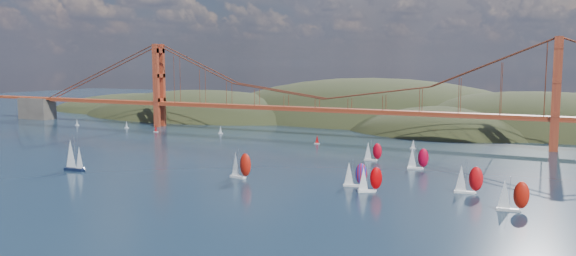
# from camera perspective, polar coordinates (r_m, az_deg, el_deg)

# --- Properties ---
(ground) EXTENTS (1200.00, 1200.00, 0.00)m
(ground) POSITION_cam_1_polar(r_m,az_deg,el_deg) (176.30, -19.40, -7.66)
(ground) COLOR black
(ground) RESTS_ON ground
(headlands) EXTENTS (725.00, 225.00, 96.00)m
(headlands) POSITION_cam_1_polar(r_m,az_deg,el_deg) (408.44, 14.93, -1.34)
(headlands) COLOR black
(headlands) RESTS_ON ground
(bridge) EXTENTS (552.00, 12.00, 55.00)m
(bridge) POSITION_cam_1_polar(r_m,az_deg,el_deg) (324.06, 3.53, 4.80)
(bridge) COLOR #983519
(bridge) RESTS_ON ground
(sloop_navy) EXTENTS (9.00, 5.34, 13.71)m
(sloop_navy) POSITION_cam_1_polar(r_m,az_deg,el_deg) (237.57, -20.98, -2.62)
(sloop_navy) COLOR black
(sloop_navy) RESTS_ON ground
(racer_0) EXTENTS (9.72, 5.13, 10.91)m
(racer_0) POSITION_cam_1_polar(r_m,az_deg,el_deg) (207.71, -4.88, -3.73)
(racer_0) COLOR white
(racer_0) RESTS_ON ground
(racer_1) EXTENTS (8.21, 6.69, 9.40)m
(racer_1) POSITION_cam_1_polar(r_m,az_deg,el_deg) (187.28, 8.27, -5.13)
(racer_1) COLOR white
(racer_1) RESTS_ON ground
(racer_2) EXTENTS (8.89, 4.09, 10.04)m
(racer_2) POSITION_cam_1_polar(r_m,az_deg,el_deg) (174.00, 21.84, -6.34)
(racer_2) COLOR silver
(racer_2) RESTS_ON ground
(racer_3) EXTENTS (8.56, 4.29, 9.63)m
(racer_3) POSITION_cam_1_polar(r_m,az_deg,el_deg) (230.79, 13.01, -2.99)
(racer_3) COLOR silver
(racer_3) RESTS_ON ground
(racer_4) EXTENTS (9.04, 3.87, 10.28)m
(racer_4) POSITION_cam_1_polar(r_m,az_deg,el_deg) (192.44, 17.83, -4.94)
(racer_4) COLOR white
(racer_4) RESTS_ON ground
(racer_5) EXTENTS (7.91, 3.49, 8.97)m
(racer_5) POSITION_cam_1_polar(r_m,az_deg,el_deg) (246.51, 8.58, -2.36)
(racer_5) COLOR silver
(racer_5) RESTS_ON ground
(racer_rwb) EXTENTS (8.35, 4.29, 9.37)m
(racer_rwb) POSITION_cam_1_polar(r_m,az_deg,el_deg) (194.88, 6.80, -4.65)
(racer_rwb) COLOR silver
(racer_rwb) RESTS_ON ground
(distant_boat_0) EXTENTS (3.00, 2.00, 4.70)m
(distant_boat_0) POSITION_cam_1_polar(r_m,az_deg,el_deg) (409.15, -20.65, 0.57)
(distant_boat_0) COLOR silver
(distant_boat_0) RESTS_ON ground
(distant_boat_1) EXTENTS (3.00, 2.00, 4.70)m
(distant_boat_1) POSITION_cam_1_polar(r_m,az_deg,el_deg) (382.12, -16.08, 0.34)
(distant_boat_1) COLOR silver
(distant_boat_1) RESTS_ON ground
(distant_boat_2) EXTENTS (3.00, 2.00, 4.70)m
(distant_boat_2) POSITION_cam_1_polar(r_m,az_deg,el_deg) (355.40, -13.28, -0.03)
(distant_boat_2) COLOR silver
(distant_boat_2) RESTS_ON ground
(distant_boat_3) EXTENTS (3.00, 2.00, 4.70)m
(distant_boat_3) POSITION_cam_1_polar(r_m,az_deg,el_deg) (340.56, -6.87, -0.19)
(distant_boat_3) COLOR silver
(distant_boat_3) RESTS_ON ground
(distant_boat_8) EXTENTS (3.00, 2.00, 4.70)m
(distant_boat_8) POSITION_cam_1_polar(r_m,az_deg,el_deg) (285.41, 12.60, -1.60)
(distant_boat_8) COLOR silver
(distant_boat_8) RESTS_ON ground
(distant_boat_9) EXTENTS (3.00, 2.00, 4.70)m
(distant_boat_9) POSITION_cam_1_polar(r_m,az_deg,el_deg) (296.09, 2.97, -1.16)
(distant_boat_9) COLOR silver
(distant_boat_9) RESTS_ON ground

